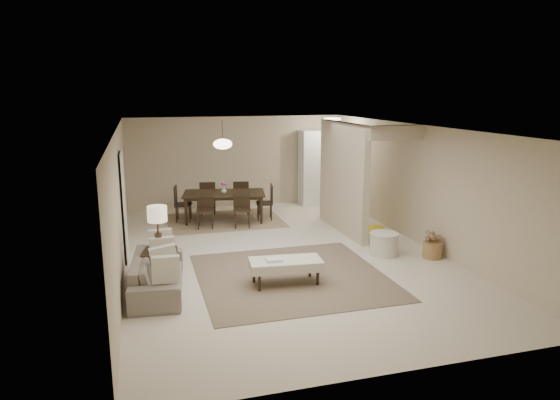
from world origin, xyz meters
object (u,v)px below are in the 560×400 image
object	(u,v)px
round_pouf	(384,244)
dining_table	(224,207)
wicker_basket	(432,250)
pantry_cabinet	(321,167)
side_table	(160,267)
sofa	(158,274)
ottoman_bench	(286,265)

from	to	relation	value
round_pouf	dining_table	size ratio (longest dim) A/B	0.28
wicker_basket	dining_table	bearing A→B (deg)	130.94
pantry_cabinet	side_table	distance (m)	7.02
pantry_cabinet	round_pouf	distance (m)	4.85
round_pouf	wicker_basket	xyz separation A→B (m)	(0.82, -0.42, -0.06)
side_table	sofa	bearing A→B (deg)	-99.66
dining_table	round_pouf	bearing A→B (deg)	-42.97
ottoman_bench	side_table	bearing A→B (deg)	169.22
dining_table	ottoman_bench	bearing A→B (deg)	-75.80
sofa	ottoman_bench	xyz separation A→B (m)	(2.07, -0.30, 0.06)
pantry_cabinet	dining_table	world-z (taller)	pantry_cabinet
side_table	pantry_cabinet	bearing A→B (deg)	47.08
sofa	dining_table	xyz separation A→B (m)	(1.79, 4.15, 0.06)
sofa	wicker_basket	xyz separation A→B (m)	(5.20, 0.22, -0.13)
ottoman_bench	sofa	bearing A→B (deg)	177.36
side_table	wicker_basket	world-z (taller)	side_table
pantry_cabinet	side_table	bearing A→B (deg)	-132.92
ottoman_bench	wicker_basket	world-z (taller)	ottoman_bench
sofa	wicker_basket	bearing A→B (deg)	-81.94
wicker_basket	sofa	bearing A→B (deg)	-177.55
sofa	side_table	bearing A→B (deg)	-4.06
pantry_cabinet	round_pouf	world-z (taller)	pantry_cabinet
ottoman_bench	round_pouf	size ratio (longest dim) A/B	2.19
pantry_cabinet	sofa	bearing A→B (deg)	-131.62
pantry_cabinet	side_table	world-z (taller)	pantry_cabinet
ottoman_bench	side_table	xyz separation A→B (m)	(-2.02, 0.59, -0.05)
round_pouf	side_table	bearing A→B (deg)	-175.35
pantry_cabinet	wicker_basket	world-z (taller)	pantry_cabinet
dining_table	side_table	bearing A→B (deg)	-103.66
wicker_basket	dining_table	size ratio (longest dim) A/B	0.18
round_pouf	wicker_basket	bearing A→B (deg)	-27.24
sofa	dining_table	size ratio (longest dim) A/B	0.99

